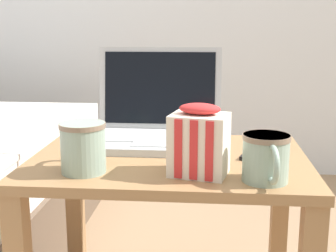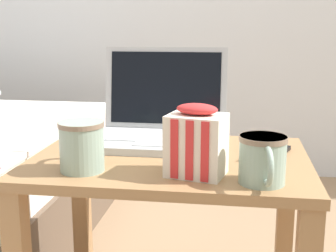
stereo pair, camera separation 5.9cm
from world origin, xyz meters
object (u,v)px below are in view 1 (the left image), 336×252
at_px(laptop, 156,123).
at_px(snack_bag, 199,142).
at_px(mug_front_right, 83,145).
at_px(mug_front_left, 266,156).
at_px(cell_phone, 264,152).

xyz_separation_m(laptop, snack_bag, (0.12, -0.27, 0.02)).
relative_size(laptop, mug_front_right, 2.45).
height_order(laptop, mug_front_right, laptop).
xyz_separation_m(mug_front_left, mug_front_right, (-0.37, 0.03, 0.01)).
relative_size(laptop, mug_front_left, 2.52).
bearing_deg(snack_bag, laptop, 113.86).
distance_m(mug_front_right, snack_bag, 0.24).
height_order(laptop, snack_bag, laptop).
relative_size(mug_front_left, snack_bag, 0.90).
bearing_deg(laptop, cell_phone, -20.08).
xyz_separation_m(mug_front_right, snack_bag, (0.24, 0.00, 0.01)).
height_order(mug_front_right, snack_bag, snack_bag).
xyz_separation_m(mug_front_right, cell_phone, (0.39, 0.17, -0.05)).
height_order(mug_front_left, cell_phone, mug_front_left).
bearing_deg(mug_front_right, cell_phone, 23.93).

